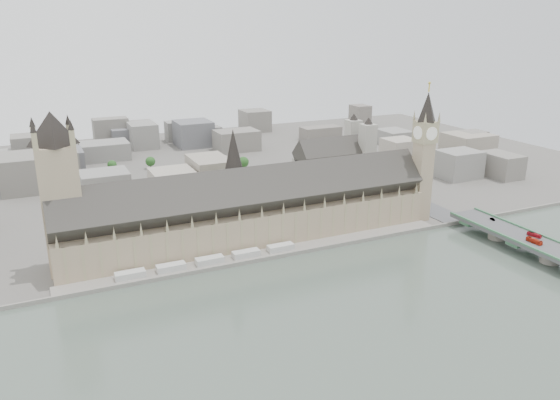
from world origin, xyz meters
name	(u,v)px	position (x,y,z in m)	size (l,w,h in m)	color
ground	(263,252)	(0.00, 0.00, 0.00)	(900.00, 900.00, 0.00)	#595651
river_thames	(417,393)	(0.00, -165.00, 0.00)	(600.00, 600.00, 0.00)	#424E46
embankment_wall	(272,258)	(0.00, -15.00, 1.50)	(600.00, 1.50, 3.00)	gray
river_terrace	(267,254)	(0.00, -7.50, 1.00)	(270.00, 15.00, 2.00)	gray
terrace_tents	(210,260)	(-40.00, -7.00, 4.00)	(118.00, 7.00, 4.00)	silver
palace_of_westminster	(252,212)	(0.00, 19.70, 22.71)	(265.00, 40.73, 55.44)	tan
elizabeth_tower	(424,147)	(138.00, 8.00, 58.09)	(17.00, 17.00, 107.50)	tan
victoria_tower	(59,186)	(-122.00, 26.00, 55.20)	(30.00, 30.00, 100.00)	tan
central_tower	(234,162)	(-10.00, 26.00, 57.92)	(13.00, 13.00, 48.00)	tan
westminster_bridge	(541,251)	(162.00, -87.50, 5.12)	(25.00, 325.00, 10.25)	#474749
westminster_abbey	(334,167)	(110.92, 95.00, 25.08)	(68.00, 36.00, 64.00)	#A9A598
city_skyline_inland	(172,152)	(0.00, 245.00, 19.00)	(720.00, 360.00, 38.00)	gray
park_trees	(220,216)	(-10.00, 60.00, 7.50)	(110.00, 30.00, 15.00)	#194518
red_bus_north	(534,241)	(158.75, -84.05, 11.83)	(2.66, 11.37, 3.17)	red
red_bus_south	(534,235)	(168.08, -75.85, 11.59)	(2.26, 9.65, 2.69)	red
car_silver	(492,219)	(167.27, -39.36, 11.03)	(1.65, 4.74, 1.56)	gray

